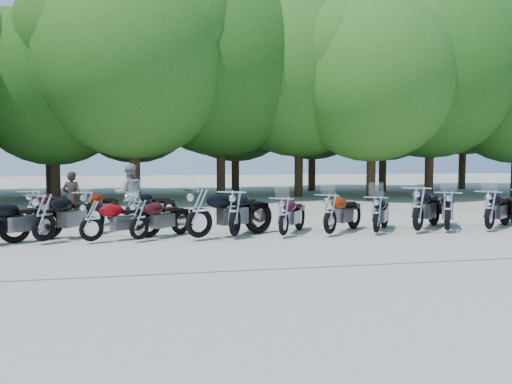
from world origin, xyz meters
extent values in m
plane|color=#9A978B|center=(0.00, 0.00, 0.00)|extent=(90.00, 90.00, 0.00)
cylinder|color=#3A2614|center=(-7.25, 12.84, 1.65)|extent=(0.44, 0.44, 3.31)
sphere|color=#286319|center=(-7.25, 12.84, 5.32)|extent=(7.31, 7.31, 7.31)
cylinder|color=#3A2614|center=(-3.57, 11.24, 1.97)|extent=(0.44, 0.44, 3.93)
sphere|color=#357721|center=(-3.57, 11.24, 6.33)|extent=(8.70, 8.70, 8.70)
cylinder|color=#3A2614|center=(0.54, 13.09, 2.06)|extent=(0.44, 0.44, 4.13)
sphere|color=#286319|center=(0.54, 13.09, 6.64)|extent=(9.13, 9.13, 9.13)
cylinder|color=#3A2614|center=(4.61, 13.20, 2.05)|extent=(0.44, 0.44, 4.09)
sphere|color=#357721|center=(4.61, 13.20, 6.58)|extent=(9.04, 9.04, 9.04)
cylinder|color=#3A2614|center=(7.55, 10.82, 1.81)|extent=(0.44, 0.44, 3.62)
sphere|color=#357721|center=(7.55, 10.82, 5.82)|extent=(8.00, 8.00, 8.00)
cylinder|color=#3A2614|center=(11.20, 11.78, 1.99)|extent=(0.44, 0.44, 3.98)
sphere|color=#286319|center=(11.20, 11.78, 6.40)|extent=(8.79, 8.79, 8.79)
cylinder|color=#3A2614|center=(-8.29, 16.97, 1.76)|extent=(0.44, 0.44, 3.52)
sphere|color=#357721|center=(-8.29, 16.97, 5.66)|extent=(7.78, 7.78, 7.78)
cylinder|color=#3A2614|center=(-3.76, 16.43, 1.71)|extent=(0.44, 0.44, 3.42)
sphere|color=#286319|center=(-3.76, 16.43, 5.50)|extent=(7.56, 7.56, 7.56)
cylinder|color=#3A2614|center=(1.80, 16.47, 1.78)|extent=(0.44, 0.44, 3.56)
sphere|color=#286319|center=(1.80, 16.47, 5.73)|extent=(7.88, 7.88, 7.88)
cylinder|color=#3A2614|center=(6.69, 17.47, 1.88)|extent=(0.44, 0.44, 3.76)
sphere|color=#286319|center=(6.69, 17.47, 6.04)|extent=(8.31, 8.31, 8.31)
cylinder|color=#3A2614|center=(10.68, 16.09, 1.81)|extent=(0.44, 0.44, 3.63)
sphere|color=#357721|center=(10.68, 16.09, 5.83)|extent=(8.02, 8.02, 8.02)
cylinder|color=#3A2614|center=(16.61, 17.02, 2.19)|extent=(0.44, 0.44, 4.37)
sphere|color=#286319|center=(16.61, 17.02, 7.03)|extent=(9.67, 9.67, 9.67)
imported|color=black|center=(-5.20, 4.36, 0.81)|extent=(0.65, 0.48, 1.62)
imported|color=#A1A2A4|center=(-3.48, 4.18, 0.92)|extent=(0.98, 0.80, 1.84)
camera|label=1|loc=(-2.66, -11.73, 2.04)|focal=35.00mm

